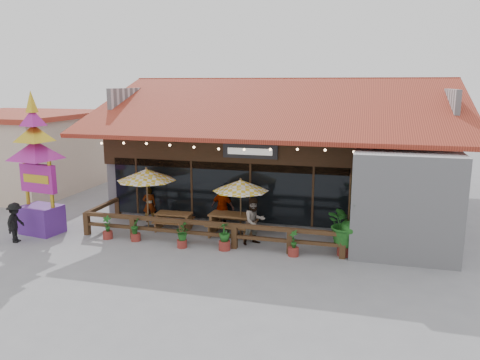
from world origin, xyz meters
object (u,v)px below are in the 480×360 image
(picnic_table_left, at_px, (174,218))
(umbrella_left, at_px, (146,175))
(picnic_table_right, at_px, (232,221))
(thai_sign_tower, at_px, (36,154))
(umbrella_right, at_px, (241,186))
(pedestrian, at_px, (15,223))
(tropical_plant, at_px, (346,225))

(picnic_table_left, bearing_deg, umbrella_left, -174.01)
(picnic_table_right, bearing_deg, thai_sign_tower, -166.72)
(umbrella_right, xyz_separation_m, pedestrian, (-7.91, -2.84, -1.25))
(thai_sign_tower, relative_size, tropical_plant, 3.10)
(umbrella_right, bearing_deg, thai_sign_tower, -167.95)
(umbrella_right, bearing_deg, pedestrian, -160.23)
(tropical_plant, bearing_deg, umbrella_right, 164.96)
(umbrella_left, bearing_deg, pedestrian, -144.46)
(picnic_table_left, distance_m, pedestrian, 5.88)
(thai_sign_tower, bearing_deg, picnic_table_left, 19.95)
(picnic_table_right, distance_m, pedestrian, 8.09)
(umbrella_left, height_order, picnic_table_left, umbrella_left)
(thai_sign_tower, bearing_deg, umbrella_left, 23.60)
(umbrella_right, xyz_separation_m, thai_sign_tower, (-7.70, -1.64, 1.16))
(thai_sign_tower, xyz_separation_m, tropical_plant, (11.71, 0.57, -2.06))
(tropical_plant, distance_m, pedestrian, 12.04)
(umbrella_left, xyz_separation_m, picnic_table_left, (1.08, 0.11, -1.75))
(thai_sign_tower, distance_m, pedestrian, 2.70)
(umbrella_right, height_order, picnic_table_left, umbrella_right)
(umbrella_right, height_order, thai_sign_tower, thai_sign_tower)
(umbrella_left, xyz_separation_m, picnic_table_right, (3.55, 0.08, -1.65))
(picnic_table_right, height_order, tropical_plant, tropical_plant)
(picnic_table_right, distance_m, tropical_plant, 4.55)
(umbrella_left, relative_size, tropical_plant, 1.52)
(pedestrian, bearing_deg, tropical_plant, -93.30)
(picnic_table_left, bearing_deg, umbrella_right, -2.51)
(umbrella_left, xyz_separation_m, pedestrian, (-3.99, -2.85, -1.46))
(thai_sign_tower, bearing_deg, picnic_table_right, 13.28)
(pedestrian, bearing_deg, picnic_table_right, -80.51)
(tropical_plant, bearing_deg, thai_sign_tower, -177.22)
(umbrella_left, relative_size, umbrella_right, 1.10)
(picnic_table_left, relative_size, pedestrian, 0.98)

